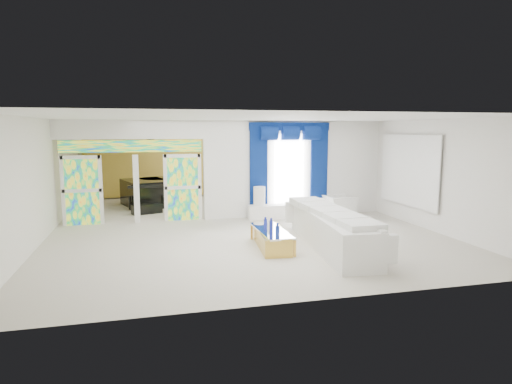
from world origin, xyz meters
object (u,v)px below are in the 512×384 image
object	(u,v)px
white_sofa	(331,231)
coffee_table	(272,239)
armchair	(338,206)
grand_piano	(146,193)
console_table	(269,212)

from	to	relation	value
white_sofa	coffee_table	size ratio (longest dim) A/B	2.30
armchair	grand_piano	distance (m)	6.87
white_sofa	coffee_table	distance (m)	1.40
coffee_table	console_table	world-z (taller)	console_table
console_table	grand_piano	xyz separation A→B (m)	(-3.65, 3.37, 0.26)
coffee_table	white_sofa	bearing A→B (deg)	-12.53
coffee_table	grand_piano	world-z (taller)	grand_piano
console_table	white_sofa	bearing A→B (deg)	-82.26
white_sofa	console_table	distance (m)	3.64
console_table	grand_piano	bearing A→B (deg)	137.29
white_sofa	grand_piano	xyz separation A→B (m)	(-4.14, 6.98, 0.07)
coffee_table	armchair	bearing A→B (deg)	45.71
white_sofa	coffee_table	bearing A→B (deg)	173.30
coffee_table	armchair	distance (m)	4.50
grand_piano	armchair	bearing A→B (deg)	-47.66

